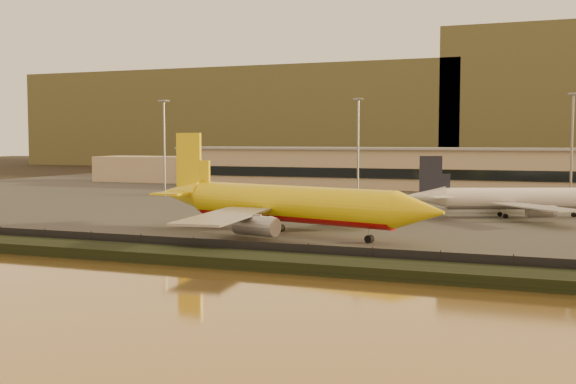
% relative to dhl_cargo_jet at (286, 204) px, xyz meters
% --- Properties ---
extents(ground, '(900.00, 900.00, 0.00)m').
position_rel_dhl_cargo_jet_xyz_m(ground, '(2.04, -9.96, -5.04)').
color(ground, black).
rests_on(ground, ground).
extents(embankment, '(320.00, 7.00, 1.40)m').
position_rel_dhl_cargo_jet_xyz_m(embankment, '(2.04, -26.96, -4.34)').
color(embankment, black).
rests_on(embankment, ground).
extents(tarmac, '(320.00, 220.00, 0.20)m').
position_rel_dhl_cargo_jet_xyz_m(tarmac, '(2.04, 85.04, -4.94)').
color(tarmac, '#2D2D2D').
rests_on(tarmac, ground).
extents(perimeter_fence, '(300.00, 0.05, 2.20)m').
position_rel_dhl_cargo_jet_xyz_m(perimeter_fence, '(2.04, -22.96, -3.74)').
color(perimeter_fence, black).
rests_on(perimeter_fence, tarmac).
extents(terminal_building, '(202.00, 25.00, 12.60)m').
position_rel_dhl_cargo_jet_xyz_m(terminal_building, '(-12.48, 115.59, 1.21)').
color(terminal_building, tan).
rests_on(terminal_building, tarmac).
extents(apron_light_masts, '(152.20, 12.20, 25.40)m').
position_rel_dhl_cargo_jet_xyz_m(apron_light_masts, '(17.04, 65.04, 10.67)').
color(apron_light_masts, slate).
rests_on(apron_light_masts, tarmac).
extents(distant_hills, '(470.00, 160.00, 70.00)m').
position_rel_dhl_cargo_jet_xyz_m(distant_hills, '(-18.70, 330.04, 26.35)').
color(distant_hills, brown).
rests_on(distant_hills, ground).
extents(dhl_cargo_jet, '(53.42, 51.13, 16.19)m').
position_rel_dhl_cargo_jet_xyz_m(dhl_cargo_jet, '(0.00, 0.00, 0.00)').
color(dhl_cargo_jet, '#DDC20B').
rests_on(dhl_cargo_jet, tarmac).
extents(white_narrowbody_jet, '(39.72, 37.49, 11.90)m').
position_rel_dhl_cargo_jet_xyz_m(white_narrowbody_jet, '(31.87, 39.91, -1.28)').
color(white_narrowbody_jet, silver).
rests_on(white_narrowbody_jet, tarmac).
extents(gse_vehicle_yellow, '(3.82, 2.64, 1.57)m').
position_rel_dhl_cargo_jet_xyz_m(gse_vehicle_yellow, '(7.58, 16.23, -4.05)').
color(gse_vehicle_yellow, '#DDC20B').
rests_on(gse_vehicle_yellow, tarmac).
extents(gse_vehicle_white, '(4.94, 3.29, 2.05)m').
position_rel_dhl_cargo_jet_xyz_m(gse_vehicle_white, '(-14.11, 20.89, -3.81)').
color(gse_vehicle_white, silver).
rests_on(gse_vehicle_white, tarmac).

